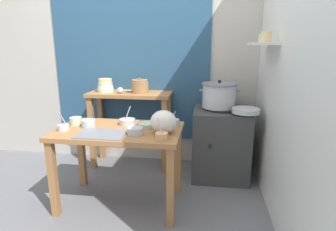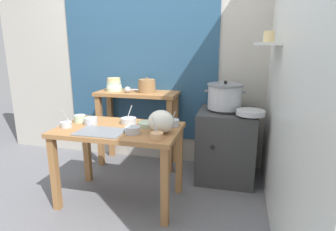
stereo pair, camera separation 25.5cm
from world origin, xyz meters
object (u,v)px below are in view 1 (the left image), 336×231
at_px(stove_block, 221,143).
at_px(prep_bowl_3, 127,121).
at_px(prep_bowl_6, 135,131).
at_px(prep_bowl_5, 89,123).
at_px(prep_bowl_7, 148,125).
at_px(plastic_bag, 163,122).
at_px(ladle, 121,90).
at_px(prep_bowl_2, 76,121).
at_px(prep_table, 119,141).
at_px(back_shelf_table, 130,111).
at_px(prep_bowl_4, 162,136).
at_px(wide_pan, 246,111).
at_px(prep_bowl_0, 173,122).
at_px(prep_bowl_1, 63,127).
at_px(clay_pot, 140,86).
at_px(serving_tray, 102,134).
at_px(steamer_pot, 219,95).
at_px(bowl_stack_enamel, 105,86).

height_order(stove_block, prep_bowl_3, prep_bowl_3).
bearing_deg(prep_bowl_6, prep_bowl_5, 161.38).
bearing_deg(prep_bowl_7, stove_block, 42.37).
relative_size(plastic_bag, prep_bowl_3, 1.30).
relative_size(ladle, prep_bowl_2, 2.59).
height_order(prep_table, prep_bowl_7, prep_bowl_7).
relative_size(back_shelf_table, prep_bowl_4, 5.39).
height_order(wide_pan, prep_bowl_3, prep_bowl_3).
xyz_separation_m(plastic_bag, wide_pan, (0.74, 0.57, -0.01)).
height_order(prep_bowl_3, prep_bowl_4, prep_bowl_4).
distance_m(ladle, prep_bowl_0, 0.93).
bearing_deg(prep_table, prep_bowl_2, 169.19).
xyz_separation_m(ladle, prep_bowl_1, (-0.25, -0.88, -0.19)).
height_order(clay_pot, plastic_bag, clay_pot).
distance_m(wide_pan, prep_bowl_3, 1.17).
relative_size(ladle, serving_tray, 0.71).
height_order(stove_block, prep_bowl_6, same).
distance_m(ladle, wide_pan, 1.39).
bearing_deg(wide_pan, steamer_pot, 140.16).
height_order(clay_pot, prep_bowl_0, clay_pot).
height_order(back_shelf_table, stove_block, back_shelf_table).
distance_m(steamer_pot, plastic_bag, 0.93).
distance_m(stove_block, prep_bowl_6, 1.19).
bearing_deg(prep_bowl_0, prep_bowl_3, -179.92).
bearing_deg(stove_block, prep_bowl_5, -150.40).
relative_size(clay_pot, ladle, 0.71).
relative_size(steamer_pot, ladle, 1.49).
relative_size(ladle, wide_pan, 1.03).
bearing_deg(clay_pot, prep_bowl_0, -56.00).
relative_size(ladle, plastic_bag, 1.28).
bearing_deg(plastic_bag, ladle, 126.55).
bearing_deg(prep_bowl_4, prep_bowl_2, 160.08).
distance_m(plastic_bag, wide_pan, 0.94).
xyz_separation_m(back_shelf_table, ladle, (-0.08, -0.07, 0.26)).
distance_m(wide_pan, prep_bowl_5, 1.52).
relative_size(steamer_pot, wide_pan, 1.53).
distance_m(prep_table, prep_bowl_2, 0.47).
bearing_deg(stove_block, bowl_stack_enamel, 174.38).
height_order(prep_table, steamer_pot, steamer_pot).
height_order(stove_block, wide_pan, wide_pan).
relative_size(ladle, prep_bowl_6, 2.19).
xyz_separation_m(back_shelf_table, prep_bowl_4, (0.55, -1.08, 0.07)).
relative_size(plastic_bag, prep_bowl_1, 1.30).
distance_m(serving_tray, wide_pan, 1.42).
relative_size(bowl_stack_enamel, prep_bowl_6, 1.44).
xyz_separation_m(back_shelf_table, stove_block, (1.06, -0.13, -0.30)).
height_order(prep_table, prep_bowl_0, prep_bowl_0).
distance_m(prep_table, plastic_bag, 0.46).
xyz_separation_m(plastic_bag, prep_bowl_5, (-0.70, 0.08, -0.06)).
relative_size(prep_bowl_0, prep_bowl_1, 0.80).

